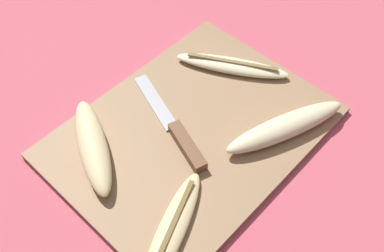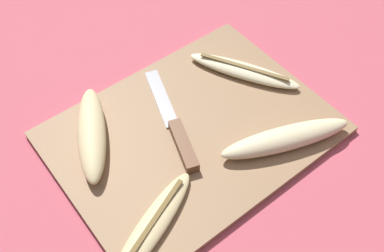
{
  "view_description": "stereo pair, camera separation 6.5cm",
  "coord_description": "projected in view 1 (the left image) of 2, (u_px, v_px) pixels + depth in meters",
  "views": [
    {
      "loc": [
        -0.31,
        -0.29,
        0.58
      ],
      "look_at": [
        0.0,
        0.0,
        0.02
      ],
      "focal_mm": 42.0,
      "sensor_mm": 36.0,
      "label": 1
    },
    {
      "loc": [
        -0.26,
        -0.33,
        0.58
      ],
      "look_at": [
        0.0,
        0.0,
        0.02
      ],
      "focal_mm": 42.0,
      "sensor_mm": 36.0,
      "label": 2
    }
  ],
  "objects": [
    {
      "name": "ground_plane",
      "position": [
        192.0,
        134.0,
        0.72
      ],
      "size": [
        4.0,
        4.0,
        0.0
      ],
      "primitive_type": "plane",
      "color": "#C65160"
    },
    {
      "name": "banana_pale_long",
      "position": [
        232.0,
        66.0,
        0.78
      ],
      "size": [
        0.13,
        0.19,
        0.02
      ],
      "rotation": [
        0.0,
        0.0,
        0.51
      ],
      "color": "beige",
      "rests_on": "cutting_board"
    },
    {
      "name": "cutting_board",
      "position": [
        192.0,
        132.0,
        0.72
      ],
      "size": [
        0.42,
        0.32,
        0.01
      ],
      "color": "#997551",
      "rests_on": "ground_plane"
    },
    {
      "name": "banana_cream_curved",
      "position": [
        286.0,
        127.0,
        0.7
      ],
      "size": [
        0.21,
        0.11,
        0.03
      ],
      "rotation": [
        0.0,
        0.0,
        4.35
      ],
      "color": "beige",
      "rests_on": "cutting_board"
    },
    {
      "name": "knife",
      "position": [
        181.0,
        137.0,
        0.69
      ],
      "size": [
        0.09,
        0.21,
        0.02
      ],
      "rotation": [
        0.0,
        0.0,
        -0.33
      ],
      "color": "brown",
      "rests_on": "cutting_board"
    },
    {
      "name": "banana_mellow_near",
      "position": [
        172.0,
        230.0,
        0.6
      ],
      "size": [
        0.19,
        0.11,
        0.02
      ],
      "rotation": [
        0.0,
        0.0,
        5.1
      ],
      "color": "beige",
      "rests_on": "cutting_board"
    },
    {
      "name": "banana_ripe_center",
      "position": [
        93.0,
        146.0,
        0.67
      ],
      "size": [
        0.12,
        0.18,
        0.03
      ],
      "rotation": [
        0.0,
        0.0,
        5.79
      ],
      "color": "beige",
      "rests_on": "cutting_board"
    }
  ]
}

